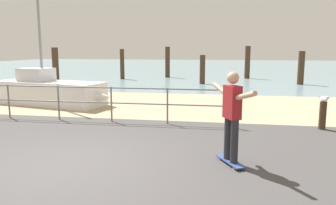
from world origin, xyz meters
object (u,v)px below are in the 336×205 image
Objects in this scene: skateboarder at (232,111)px; bollard_short at (323,116)px; sailboat at (52,92)px; seagull at (324,99)px; skateboard at (230,161)px.

skateboarder is 4.04m from bollard_short.
sailboat is 9.41m from seagull.
bollard_short is at bearing -14.85° from sailboat.
bollard_short is (2.43, 3.16, -0.64)m from skateboarder.
seagull is at bearing 52.31° from skateboarder.
seagull is (9.09, -2.43, 0.32)m from sailboat.
skateboarder reaches higher than seagull.
skateboard is 4.00m from bollard_short.
sailboat is 10.41× the size of seagull.
sailboat reaches higher than bollard_short.
sailboat is at bearing 165.15° from bollard_short.
seagull is at bearing -14.94° from sailboat.
skateboarder reaches higher than skateboard.
skateboard is at bearing 36.87° from skateboarder.
bollard_short is at bearing 52.49° from skateboard.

